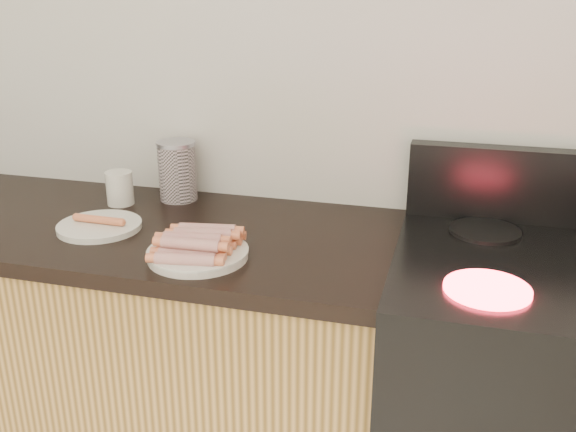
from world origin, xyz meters
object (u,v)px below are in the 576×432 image
(main_plate, at_px, (198,255))
(canister, at_px, (177,171))
(stove, at_px, (537,432))
(mug, at_px, (120,188))
(side_plate, at_px, (100,226))

(main_plate, height_order, canister, canister)
(stove, bearing_deg, main_plate, -169.76)
(stove, bearing_deg, canister, 167.23)
(stove, relative_size, mug, 9.34)
(stove, distance_m, canister, 1.21)
(mug, bearing_deg, canister, 29.88)
(main_plate, relative_size, canister, 1.34)
(stove, xyz_separation_m, side_plate, (-1.15, -0.04, 0.45))
(main_plate, height_order, side_plate, same)
(stove, height_order, side_plate, side_plate)
(side_plate, relative_size, mug, 2.26)
(mug, bearing_deg, main_plate, -39.19)
(main_plate, relative_size, mug, 2.44)
(canister, bearing_deg, side_plate, -109.52)
(stove, distance_m, mug, 1.31)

